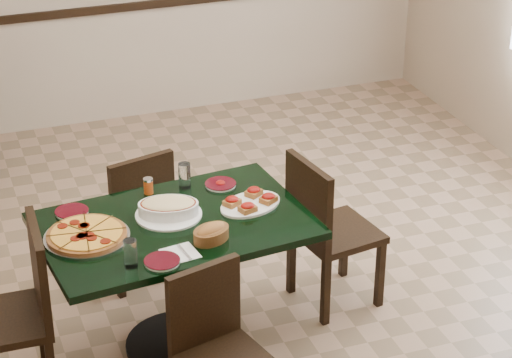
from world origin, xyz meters
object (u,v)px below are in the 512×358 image
object	(u,v)px
bruschetta_platter	(250,202)
pepperoni_pizza	(87,235)
chair_near	(216,343)
lasagna_casserole	(168,208)
main_table	(175,254)
chair_far	(135,211)
chair_right	(324,225)
bread_basket	(211,233)
chair_left	(20,305)

from	to	relation	value
bruschetta_platter	pepperoni_pizza	bearing A→B (deg)	161.19
chair_near	lasagna_casserole	world-z (taller)	lasagna_casserole
chair_near	bruschetta_platter	xyz separation A→B (m)	(0.40, 0.65, 0.33)
chair_near	lasagna_casserole	bearing A→B (deg)	76.80
main_table	bruschetta_platter	bearing A→B (deg)	-1.25
chair_far	lasagna_casserole	distance (m)	0.70
chair_right	bruschetta_platter	xyz separation A→B (m)	(-0.46, -0.09, 0.27)
chair_far	pepperoni_pizza	distance (m)	0.85
bread_basket	lasagna_casserole	bearing A→B (deg)	88.89
main_table	chair_far	size ratio (longest dim) A/B	1.67
chair_left	pepperoni_pizza	xyz separation A→B (m)	(0.36, 0.11, 0.25)
main_table	chair_right	bearing A→B (deg)	2.10
chair_near	chair_left	size ratio (longest dim) A/B	0.88
chair_far	chair_right	size ratio (longest dim) A/B	0.93
lasagna_casserole	bruschetta_platter	world-z (taller)	lasagna_casserole
chair_far	lasagna_casserole	bearing A→B (deg)	78.69
chair_near	bread_basket	xyz separation A→B (m)	(0.11, 0.39, 0.34)
chair_near	chair_left	world-z (taller)	chair_left
chair_far	chair_near	bearing A→B (deg)	77.81
chair_far	chair_left	bearing A→B (deg)	32.11
lasagna_casserole	bread_basket	xyz separation A→B (m)	(0.13, -0.30, -0.01)
chair_left	bread_basket	world-z (taller)	chair_left
chair_left	chair_right	bearing A→B (deg)	99.70
chair_far	chair_near	xyz separation A→B (m)	(0.06, -1.30, -0.02)
chair_left	pepperoni_pizza	world-z (taller)	chair_left
chair_near	chair_far	bearing A→B (deg)	77.58
main_table	chair_left	bearing A→B (deg)	-177.82
chair_near	chair_right	distance (m)	1.13
chair_near	bruschetta_platter	size ratio (longest dim) A/B	1.98
main_table	chair_near	xyz separation A→B (m)	(0.01, -0.61, -0.12)
chair_left	bread_basket	bearing A→B (deg)	84.70
bruschetta_platter	chair_far	bearing A→B (deg)	103.54
lasagna_casserole	bread_basket	distance (m)	0.32
chair_far	chair_right	distance (m)	1.07
main_table	pepperoni_pizza	distance (m)	0.48
main_table	lasagna_casserole	distance (m)	0.24
pepperoni_pizza	bruschetta_platter	world-z (taller)	bruschetta_platter
chair_far	lasagna_casserole	size ratio (longest dim) A/B	2.42
chair_right	bread_basket	bearing A→B (deg)	105.54
lasagna_casserole	pepperoni_pizza	bearing A→B (deg)	-154.05
chair_right	pepperoni_pizza	xyz separation A→B (m)	(-1.30, -0.13, 0.27)
chair_right	bruschetta_platter	world-z (taller)	chair_right
chair_far	bruschetta_platter	bearing A→B (deg)	110.12
chair_far	bread_basket	distance (m)	0.98
chair_left	bread_basket	distance (m)	0.96
chair_far	bread_basket	bearing A→B (deg)	85.54
chair_near	bruschetta_platter	world-z (taller)	same
main_table	chair_right	size ratio (longest dim) A/B	1.56
pepperoni_pizza	chair_far	bearing A→B (deg)	60.53
chair_far	pepperoni_pizza	xyz separation A→B (m)	(-0.39, -0.69, 0.31)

